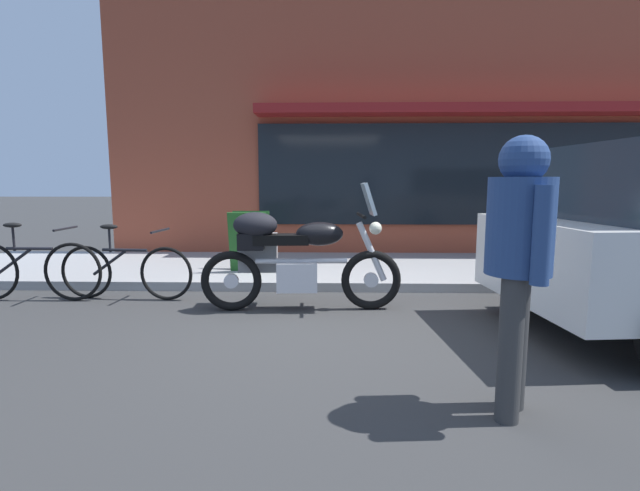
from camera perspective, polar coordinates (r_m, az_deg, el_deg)
The scene contains 7 objects.
ground_plane at distance 4.74m, azimuth 0.34°, elevation -9.62°, with size 80.00×80.00×0.00m, color #333333.
storefront_building at distance 10.17m, azimuth 32.83°, elevation 15.22°, with size 18.37×0.90×6.01m.
touring_motorcycle at distance 5.15m, azimuth -3.70°, elevation -1.22°, with size 2.22×0.62×1.41m.
parked_bicycle at distance 6.11m, azimuth -22.79°, elevation -2.79°, with size 1.66×0.48×0.92m.
pedestrian_walking at distance 2.96m, azimuth 23.28°, elevation 0.30°, with size 0.42×0.56×1.69m.
sandwich_board_sign at distance 6.88m, azimuth -8.68°, elevation 0.53°, with size 0.55×0.40×0.87m.
second_bicycle_by_cafe at distance 6.55m, azimuth -31.98°, elevation -2.48°, with size 1.71×0.48×0.94m.
Camera 1 is at (0.09, -4.52, 1.42)m, focal length 26.06 mm.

